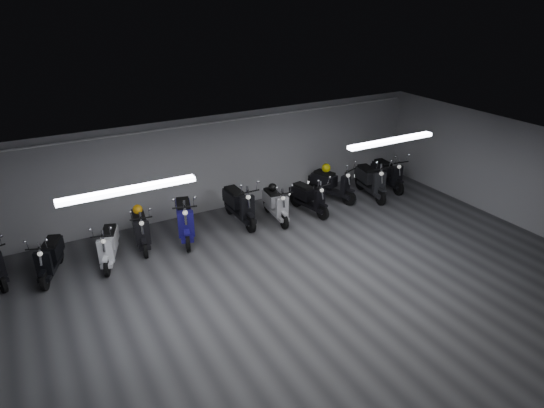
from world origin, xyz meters
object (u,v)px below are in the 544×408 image
scooter_9 (371,176)px  scooter_1 (49,252)px  scooter_8 (333,179)px  scooter_4 (184,213)px  scooter_7 (309,193)px  scooter_10 (388,169)px  scooter_6 (276,199)px  scooter_5 (239,199)px  helmet_0 (326,168)px  scooter_2 (108,240)px  scooter_3 (140,223)px  helmet_2 (138,209)px  helmet_1 (272,187)px

scooter_9 → scooter_1: bearing=-169.4°
scooter_8 → scooter_4: bearing=162.0°
scooter_7 → scooter_9: size_ratio=0.89×
scooter_4 → scooter_10: scooter_4 is taller
scooter_6 → scooter_9: (3.36, -0.02, 0.08)m
scooter_9 → scooter_5: bearing=-174.0°
scooter_4 → helmet_0: bearing=20.5°
scooter_4 → scooter_5: scooter_4 is taller
scooter_5 → helmet_0: size_ratio=7.01×
scooter_2 → scooter_10: 8.83m
scooter_3 → scooter_8: scooter_8 is taller
scooter_1 → scooter_4: scooter_4 is taller
scooter_9 → helmet_0: bearing=164.0°
scooter_2 → scooter_10: scooter_10 is taller
scooter_2 → helmet_2: size_ratio=6.70×
scooter_3 → scooter_8: 5.86m
scooter_2 → helmet_1: scooter_2 is taller
helmet_1 → helmet_2: size_ratio=0.96×
scooter_1 → scooter_10: bearing=22.7°
scooter_6 → helmet_1: size_ratio=7.18×
scooter_10 → scooter_3: bearing=-174.4°
scooter_2 → scooter_9: 7.90m
scooter_5 → helmet_1: bearing=-6.4°
scooter_1 → helmet_2: size_ratio=6.71×
scooter_5 → helmet_1: size_ratio=8.17×
scooter_2 → scooter_4: (1.97, 0.28, 0.12)m
scooter_1 → scooter_6: scooter_6 is taller
scooter_5 → scooter_3: bearing=179.6°
scooter_3 → scooter_9: size_ratio=0.91×
scooter_3 → scooter_8: size_ratio=0.95×
scooter_1 → scooter_10: scooter_10 is taller
scooter_7 → scooter_1: bearing=170.1°
scooter_9 → helmet_1: 3.35m
scooter_7 → scooter_8: size_ratio=0.93×
scooter_3 → helmet_0: (5.77, 0.29, 0.33)m
helmet_1 → scooter_9: bearing=-4.3°
scooter_3 → scooter_8: (5.86, 0.05, 0.03)m
scooter_10 → helmet_1: size_ratio=7.62×
helmet_2 → helmet_0: bearing=0.5°
scooter_8 → helmet_2: scooter_8 is taller
scooter_9 → helmet_2: size_ratio=7.71×
scooter_6 → scooter_9: 3.36m
scooter_9 → helmet_0: scooter_9 is taller
scooter_10 → scooter_9: bearing=-157.4°
scooter_4 → scooter_6: bearing=11.1°
scooter_4 → helmet_2: size_ratio=7.97×
scooter_5 → scooter_7: size_ratio=1.14×
scooter_1 → helmet_2: 2.26m
scooter_6 → helmet_2: bearing=177.1°
scooter_5 → scooter_10: size_ratio=1.07×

